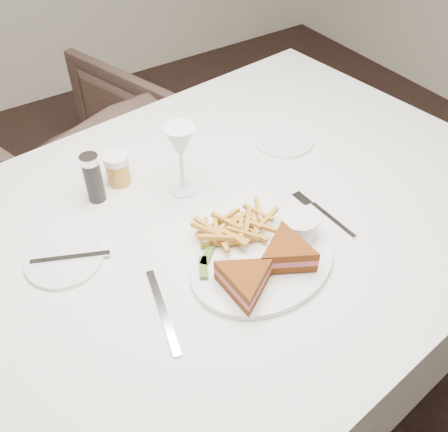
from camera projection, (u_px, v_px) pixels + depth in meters
The scene contains 3 objects.
table at pixel (214, 318), 1.37m from camera, with size 1.52×1.01×0.75m, color silver.
chair_far at pixel (69, 158), 1.98m from camera, with size 0.65×0.61×0.67m, color #48342C.
table_setting at pixel (229, 225), 1.05m from camera, with size 0.80×0.58×0.18m.
Camera 1 is at (-0.06, -0.30, 1.52)m, focal length 40.00 mm.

